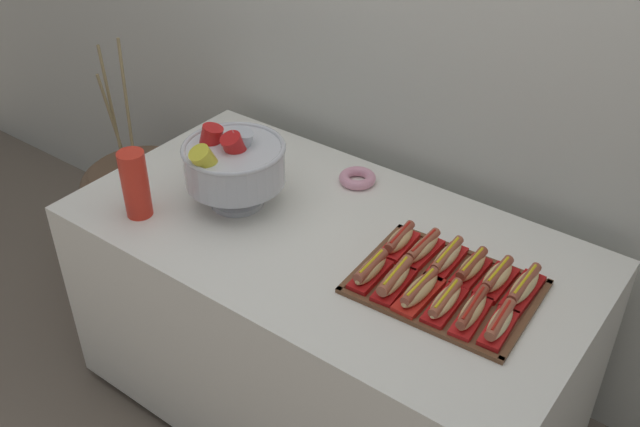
{
  "coord_description": "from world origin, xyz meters",
  "views": [
    {
      "loc": [
        1.04,
        -1.43,
        2.07
      ],
      "look_at": [
        -0.07,
        0.06,
        0.78
      ],
      "focal_mm": 40.88,
      "sensor_mm": 36.0,
      "label": 1
    }
  ],
  "objects_px": {
    "hot_dog_0": "(371,270)",
    "donut": "(357,178)",
    "hot_dog_9": "(471,268)",
    "hot_dog_8": "(447,258)",
    "cup_stack": "(135,184)",
    "punch_bowl": "(233,163)",
    "hot_dog_4": "(472,312)",
    "buffet_table": "(327,322)",
    "hot_dog_5": "(500,323)",
    "floor_vase": "(148,223)",
    "hot_dog_11": "(524,287)",
    "hot_dog_3": "(445,302)",
    "hot_dog_6": "(399,241)",
    "hot_dog_1": "(395,280)",
    "hot_dog_2": "(419,291)",
    "hot_dog_7": "(423,249)",
    "hot_dog_10": "(497,278)",
    "serving_tray": "(445,287)"
  },
  "relations": [
    {
      "from": "hot_dog_0",
      "to": "donut",
      "type": "bearing_deg",
      "value": 128.29
    },
    {
      "from": "hot_dog_0",
      "to": "hot_dog_9",
      "type": "distance_m",
      "value": 0.28
    },
    {
      "from": "hot_dog_8",
      "to": "cup_stack",
      "type": "height_order",
      "value": "cup_stack"
    },
    {
      "from": "punch_bowl",
      "to": "hot_dog_4",
      "type": "bearing_deg",
      "value": -3.24
    },
    {
      "from": "buffet_table",
      "to": "hot_dog_8",
      "type": "distance_m",
      "value": 0.54
    },
    {
      "from": "hot_dog_5",
      "to": "floor_vase",
      "type": "bearing_deg",
      "value": 171.43
    },
    {
      "from": "hot_dog_0",
      "to": "hot_dog_11",
      "type": "relative_size",
      "value": 0.9
    },
    {
      "from": "hot_dog_11",
      "to": "hot_dog_4",
      "type": "bearing_deg",
      "value": -111.52
    },
    {
      "from": "cup_stack",
      "to": "hot_dog_3",
      "type": "bearing_deg",
      "value": 10.0
    },
    {
      "from": "hot_dog_6",
      "to": "hot_dog_1",
      "type": "bearing_deg",
      "value": -62.63
    },
    {
      "from": "hot_dog_3",
      "to": "donut",
      "type": "height_order",
      "value": "hot_dog_3"
    },
    {
      "from": "hot_dog_2",
      "to": "hot_dog_7",
      "type": "relative_size",
      "value": 1.07
    },
    {
      "from": "hot_dog_3",
      "to": "hot_dog_2",
      "type": "bearing_deg",
      "value": -177.07
    },
    {
      "from": "hot_dog_8",
      "to": "hot_dog_9",
      "type": "relative_size",
      "value": 1.18
    },
    {
      "from": "hot_dog_7",
      "to": "hot_dog_10",
      "type": "distance_m",
      "value": 0.23
    },
    {
      "from": "hot_dog_10",
      "to": "punch_bowl",
      "type": "height_order",
      "value": "punch_bowl"
    },
    {
      "from": "hot_dog_1",
      "to": "hot_dog_9",
      "type": "xyz_separation_m",
      "value": [
        0.14,
        0.17,
        -0.0
      ]
    },
    {
      "from": "hot_dog_5",
      "to": "hot_dog_10",
      "type": "bearing_deg",
      "value": 117.37
    },
    {
      "from": "hot_dog_6",
      "to": "hot_dog_9",
      "type": "xyz_separation_m",
      "value": [
        0.22,
        0.01,
        0.0
      ]
    },
    {
      "from": "hot_dog_4",
      "to": "floor_vase",
      "type": "bearing_deg",
      "value": 170.9
    },
    {
      "from": "hot_dog_10",
      "to": "hot_dog_11",
      "type": "distance_m",
      "value": 0.08
    },
    {
      "from": "hot_dog_1",
      "to": "hot_dog_8",
      "type": "distance_m",
      "value": 0.18
    },
    {
      "from": "serving_tray",
      "to": "buffet_table",
      "type": "bearing_deg",
      "value": 177.91
    },
    {
      "from": "hot_dog_2",
      "to": "hot_dog_6",
      "type": "height_order",
      "value": "same"
    },
    {
      "from": "buffet_table",
      "to": "hot_dog_4",
      "type": "relative_size",
      "value": 8.89
    },
    {
      "from": "hot_dog_2",
      "to": "punch_bowl",
      "type": "xyz_separation_m",
      "value": [
        -0.7,
        0.06,
        0.12
      ]
    },
    {
      "from": "donut",
      "to": "hot_dog_8",
      "type": "bearing_deg",
      "value": -26.25
    },
    {
      "from": "hot_dog_1",
      "to": "hot_dog_5",
      "type": "bearing_deg",
      "value": 2.93
    },
    {
      "from": "hot_dog_0",
      "to": "hot_dog_4",
      "type": "bearing_deg",
      "value": 2.93
    },
    {
      "from": "floor_vase",
      "to": "hot_dog_6",
      "type": "bearing_deg",
      "value": -4.7
    },
    {
      "from": "floor_vase",
      "to": "hot_dog_2",
      "type": "height_order",
      "value": "floor_vase"
    },
    {
      "from": "cup_stack",
      "to": "hot_dog_10",
      "type": "bearing_deg",
      "value": 18.07
    },
    {
      "from": "hot_dog_2",
      "to": "hot_dog_8",
      "type": "xyz_separation_m",
      "value": [
        -0.01,
        0.16,
        0.0
      ]
    },
    {
      "from": "punch_bowl",
      "to": "hot_dog_10",
      "type": "bearing_deg",
      "value": 7.83
    },
    {
      "from": "hot_dog_2",
      "to": "hot_dog_5",
      "type": "relative_size",
      "value": 1.12
    },
    {
      "from": "punch_bowl",
      "to": "buffet_table",
      "type": "bearing_deg",
      "value": 7.43
    },
    {
      "from": "hot_dog_7",
      "to": "cup_stack",
      "type": "bearing_deg",
      "value": -158.12
    },
    {
      "from": "hot_dog_10",
      "to": "donut",
      "type": "relative_size",
      "value": 1.33
    },
    {
      "from": "hot_dog_6",
      "to": "cup_stack",
      "type": "xyz_separation_m",
      "value": [
        -0.75,
        -0.33,
        0.08
      ]
    },
    {
      "from": "hot_dog_7",
      "to": "hot_dog_11",
      "type": "relative_size",
      "value": 0.94
    },
    {
      "from": "hot_dog_11",
      "to": "donut",
      "type": "height_order",
      "value": "hot_dog_11"
    },
    {
      "from": "hot_dog_9",
      "to": "donut",
      "type": "height_order",
      "value": "hot_dog_9"
    },
    {
      "from": "donut",
      "to": "serving_tray",
      "type": "bearing_deg",
      "value": -31.55
    },
    {
      "from": "buffet_table",
      "to": "floor_vase",
      "type": "relative_size",
      "value": 1.46
    },
    {
      "from": "hot_dog_2",
      "to": "hot_dog_3",
      "type": "xyz_separation_m",
      "value": [
        0.07,
        0.0,
        -0.0
      ]
    },
    {
      "from": "cup_stack",
      "to": "punch_bowl",
      "type": "bearing_deg",
      "value": 48.29
    },
    {
      "from": "hot_dog_9",
      "to": "hot_dog_0",
      "type": "bearing_deg",
      "value": -140.82
    },
    {
      "from": "hot_dog_1",
      "to": "hot_dog_11",
      "type": "xyz_separation_m",
      "value": [
        0.29,
        0.18,
        -0.0
      ]
    },
    {
      "from": "hot_dog_3",
      "to": "hot_dog_5",
      "type": "xyz_separation_m",
      "value": [
        0.15,
        0.01,
        0.0
      ]
    },
    {
      "from": "hot_dog_5",
      "to": "buffet_table",
      "type": "bearing_deg",
      "value": 171.67
    }
  ]
}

